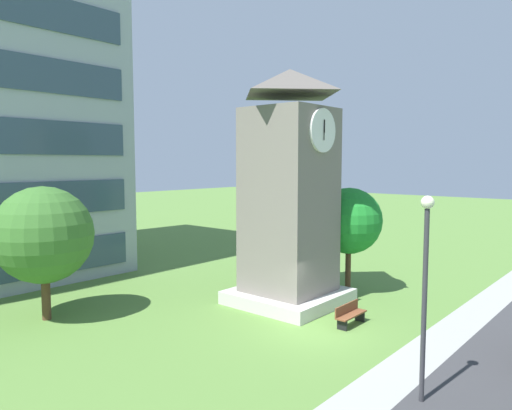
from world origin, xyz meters
name	(u,v)px	position (x,y,z in m)	size (l,w,h in m)	color
ground_plane	(316,331)	(0.00, 0.00, 0.00)	(160.00, 160.00, 0.00)	#567F38
kerb_strip	(416,359)	(0.00, -4.08, 0.00)	(120.00, 1.60, 0.01)	#9E9E99
clock_tower	(289,200)	(2.46, 3.20, 4.92)	(4.76, 4.76, 10.97)	slate
park_bench	(350,314)	(1.53, -0.64, 0.46)	(1.80, 0.49, 0.88)	brown
street_lamp	(425,275)	(-2.72, -5.32, 3.60)	(0.36, 0.36, 5.80)	#333338
tree_streetside	(349,221)	(5.90, 1.96, 3.72)	(3.38, 3.38, 5.42)	#513823
tree_by_building	(44,235)	(-6.28, 9.57, 3.65)	(4.10, 4.10, 5.71)	#513823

